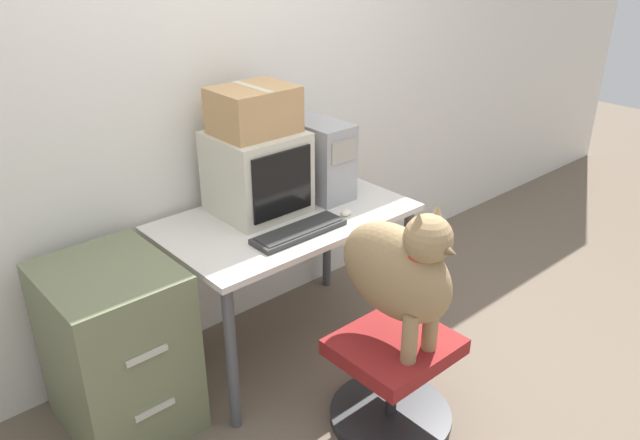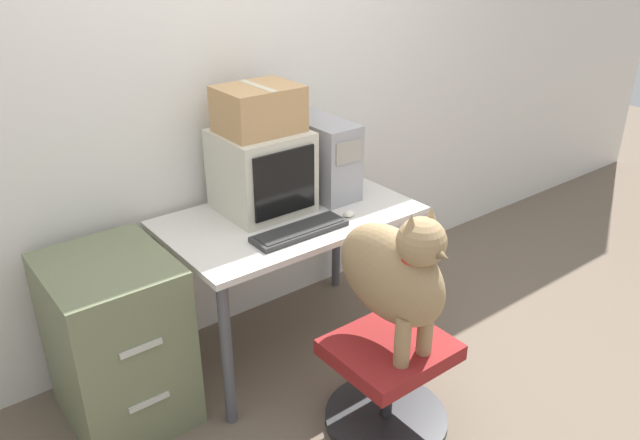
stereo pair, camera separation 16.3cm
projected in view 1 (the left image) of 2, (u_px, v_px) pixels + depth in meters
ground_plane at (335, 376)px, 3.06m from camera, size 12.00×12.00×0.00m
wall_back at (228, 84)px, 3.02m from camera, size 8.00×0.05×2.60m
desk at (286, 233)px, 3.02m from camera, size 1.20×0.72×0.75m
crt_monitor at (257, 173)px, 2.94m from camera, size 0.40×0.39×0.39m
pc_tower at (314, 157)px, 3.15m from camera, size 0.20×0.43×0.39m
keyboard at (299, 231)px, 2.79m from camera, size 0.46×0.14×0.03m
computer_mouse at (346, 213)px, 2.96m from camera, size 0.06×0.04×0.03m
office_chair at (393, 378)px, 2.70m from camera, size 0.54×0.54×0.43m
dog at (400, 269)px, 2.46m from camera, size 0.23×0.55×0.65m
filing_cabinet at (118, 349)px, 2.63m from camera, size 0.49×0.58×0.77m
cardboard_box at (254, 110)px, 2.82m from camera, size 0.36×0.29×0.21m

